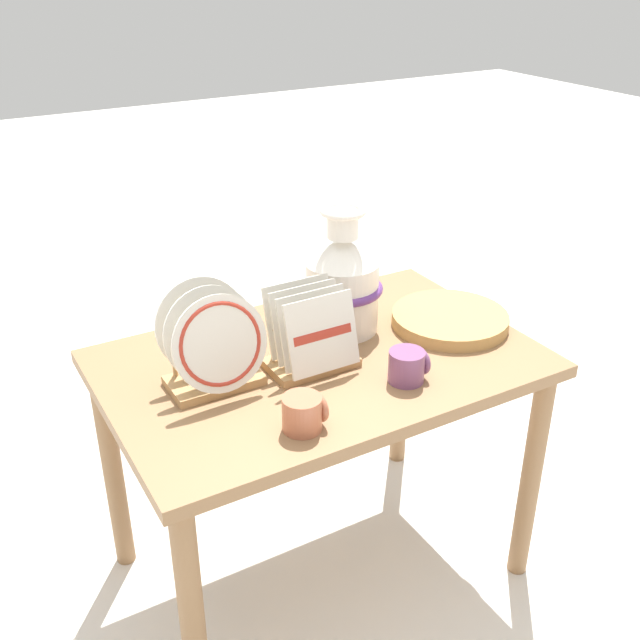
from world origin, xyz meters
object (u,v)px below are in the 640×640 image
at_px(dish_rack_round_plates, 214,350).
at_px(mug_terracotta_glaze, 304,413).
at_px(mug_plum_glaze, 408,366).
at_px(dish_rack_square_plates, 311,340).
at_px(wicker_charger_stack, 450,319).
at_px(ceramic_vase, 342,281).

relative_size(dish_rack_round_plates, mug_terracotta_glaze, 2.60).
bearing_deg(mug_terracotta_glaze, mug_plum_glaze, 9.10).
distance_m(dish_rack_square_plates, mug_terracotta_glaze, 0.27).
bearing_deg(wicker_charger_stack, dish_rack_square_plates, -179.62).
relative_size(dish_rack_round_plates, mug_plum_glaze, 2.60).
relative_size(dish_rack_square_plates, mug_terracotta_glaze, 2.30).
height_order(wicker_charger_stack, mug_terracotta_glaze, mug_terracotta_glaze).
distance_m(wicker_charger_stack, mug_terracotta_glaze, 0.64).
xyz_separation_m(ceramic_vase, dish_rack_round_plates, (-0.42, -0.11, -0.04)).
distance_m(mug_plum_glaze, mug_terracotta_glaze, 0.32).
relative_size(dish_rack_square_plates, wicker_charger_stack, 0.69).
bearing_deg(mug_plum_glaze, wicker_charger_stack, 33.14).
bearing_deg(wicker_charger_stack, mug_plum_glaze, -146.86).
height_order(dish_rack_round_plates, wicker_charger_stack, dish_rack_round_plates).
relative_size(dish_rack_round_plates, dish_rack_square_plates, 1.13).
height_order(dish_rack_square_plates, mug_terracotta_glaze, dish_rack_square_plates).
bearing_deg(mug_terracotta_glaze, dish_rack_round_plates, 111.39).
bearing_deg(wicker_charger_stack, ceramic_vase, 153.53).
relative_size(mug_plum_glaze, mug_terracotta_glaze, 1.00).
relative_size(ceramic_vase, mug_terracotta_glaze, 3.62).
bearing_deg(ceramic_vase, dish_rack_square_plates, -141.55).
bearing_deg(wicker_charger_stack, dish_rack_round_plates, 177.73).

